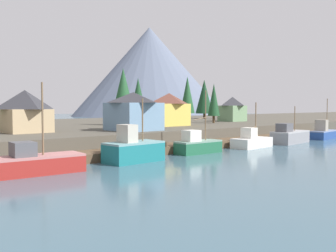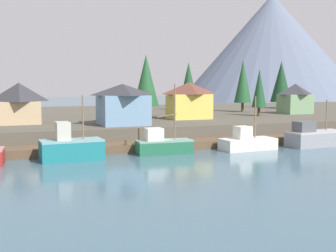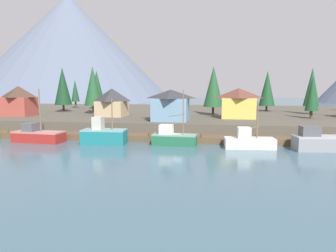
% 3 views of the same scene
% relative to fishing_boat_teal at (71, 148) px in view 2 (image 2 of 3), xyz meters
% --- Properties ---
extents(ground_plane, '(400.00, 400.00, 1.00)m').
position_rel_fishing_boat_teal_xyz_m(ground_plane, '(10.61, 21.92, -1.82)').
color(ground_plane, '#3D5B6B').
extents(dock, '(80.00, 4.00, 1.60)m').
position_rel_fishing_boat_teal_xyz_m(dock, '(10.61, 3.90, -0.82)').
color(dock, brown).
rests_on(dock, ground_plane).
extents(shoreline_bank, '(400.00, 56.00, 2.50)m').
position_rel_fishing_boat_teal_xyz_m(shoreline_bank, '(10.61, 33.92, -0.07)').
color(shoreline_bank, '#4C473D').
rests_on(shoreline_bank, ground_plane).
extents(mountain_central_peak, '(89.38, 89.38, 51.09)m').
position_rel_fishing_boat_teal_xyz_m(mountain_central_peak, '(115.22, 140.39, 24.22)').
color(mountain_central_peak, slate).
rests_on(mountain_central_peak, ground_plane).
extents(fishing_boat_teal, '(6.65, 3.50, 6.89)m').
position_rel_fishing_boat_teal_xyz_m(fishing_boat_teal, '(0.00, 0.00, 0.00)').
color(fishing_boat_teal, '#196B70').
rests_on(fishing_boat_teal, ground_plane).
extents(fishing_boat_green, '(6.51, 2.55, 8.08)m').
position_rel_fishing_boat_teal_xyz_m(fishing_boat_green, '(10.53, 0.53, -0.25)').
color(fishing_boat_green, '#1E5B3D').
rests_on(fishing_boat_green, ground_plane).
extents(fishing_boat_white, '(7.10, 3.43, 6.57)m').
position_rel_fishing_boat_teal_xyz_m(fishing_boat_white, '(21.34, 0.04, -0.40)').
color(fishing_boat_white, silver).
rests_on(fishing_boat_white, ground_plane).
extents(fishing_boat_grey, '(8.47, 3.96, 6.00)m').
position_rel_fishing_boat_teal_xyz_m(fishing_boat_grey, '(31.18, -0.25, -0.16)').
color(fishing_boat_grey, gray).
rests_on(fishing_boat_grey, ground_plane).
extents(house_green, '(5.41, 4.68, 5.57)m').
position_rel_fishing_boat_teal_xyz_m(house_green, '(44.02, 21.91, 4.03)').
color(house_green, '#6B8E66').
rests_on(house_green, shoreline_bank).
extents(house_yellow, '(6.64, 4.83, 5.80)m').
position_rel_fishing_boat_teal_xyz_m(house_yellow, '(20.80, 17.45, 4.14)').
color(house_yellow, gold).
rests_on(house_yellow, shoreline_bank).
extents(house_tan, '(5.81, 6.37, 5.71)m').
position_rel_fishing_boat_teal_xyz_m(house_tan, '(-4.73, 18.04, 4.10)').
color(house_tan, tan).
rests_on(house_tan, shoreline_bank).
extents(house_blue, '(6.52, 6.98, 5.56)m').
position_rel_fishing_boat_teal_xyz_m(house_blue, '(8.55, 11.52, 4.01)').
color(house_blue, '#6689A8').
rests_on(house_blue, shoreline_bank).
extents(conifer_near_right, '(3.91, 3.91, 9.93)m').
position_rel_fishing_boat_teal_xyz_m(conifer_near_right, '(28.89, 37.26, 6.80)').
color(conifer_near_right, '#4C3823').
rests_on(conifer_near_right, shoreline_bank).
extents(conifer_mid_right, '(4.67, 4.67, 10.57)m').
position_rel_fishing_boat_teal_xyz_m(conifer_mid_right, '(51.61, 37.73, 7.17)').
color(conifer_mid_right, '#4C3823').
rests_on(conifer_mid_right, shoreline_bank).
extents(conifer_back_right, '(3.39, 3.39, 10.26)m').
position_rel_fishing_boat_teal_xyz_m(conifer_back_right, '(37.32, 29.65, 7.19)').
color(conifer_back_right, '#4C3823').
rests_on(conifer_back_right, shoreline_bank).
extents(conifer_centre, '(2.48, 2.48, 8.12)m').
position_rel_fishing_boat_teal_xyz_m(conifer_centre, '(34.63, 19.18, 5.95)').
color(conifer_centre, '#4C3823').
rests_on(conifer_centre, shoreline_bank).
extents(conifer_far_left, '(4.27, 4.27, 10.47)m').
position_rel_fishing_boat_teal_xyz_m(conifer_far_left, '(15.86, 24.53, 7.28)').
color(conifer_far_left, '#4C3823').
rests_on(conifer_far_left, shoreline_bank).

